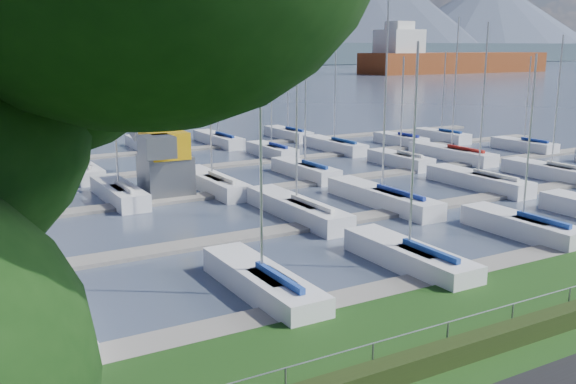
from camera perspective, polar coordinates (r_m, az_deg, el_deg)
hedge at (r=22.29m, az=16.56°, el=-12.86°), size 80.00×0.70×0.70m
fence at (r=22.19m, az=15.95°, el=-10.53°), size 80.00×0.04×0.04m
docks at (r=43.82m, az=-9.18°, el=-0.60°), size 90.00×41.60×0.25m
crane at (r=45.71m, az=-11.01°, el=6.94°), size 5.37×13.24×22.35m
cargo_ship_mid at (r=238.57m, az=-15.70°, el=10.84°), size 93.20×52.81×21.50m
cargo_ship_east at (r=265.29m, az=14.04°, el=11.10°), size 83.90×18.68×21.50m
sailboat_fleet at (r=45.72m, az=-11.98°, el=6.91°), size 75.65×49.13×13.27m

